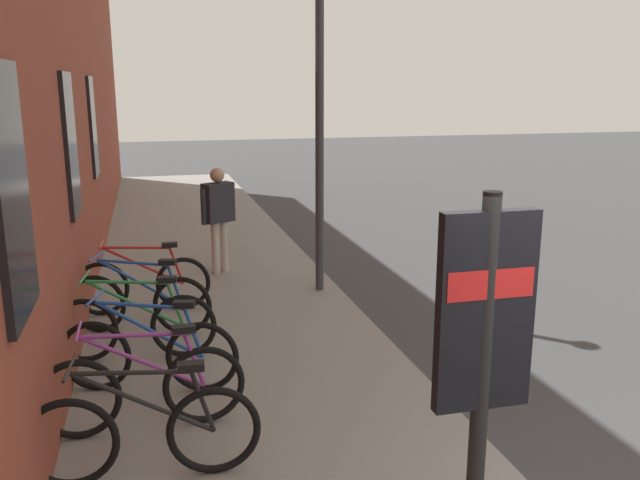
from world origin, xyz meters
The scene contains 11 objects.
ground centered at (6.00, -1.00, 0.00)m, with size 60.00×60.00×0.00m, color #38383A.
sidewalk_pavement centered at (8.00, 1.75, 0.06)m, with size 24.00×3.50×0.12m, color gray.
bicycle_mid_rack centered at (2.28, 2.80, 0.51)m, with size 0.48×1.77×0.97m.
bicycle_far_end centered at (3.05, 2.80, 0.51)m, with size 0.48×1.77×0.97m.
bicycle_end_of_row centered at (3.81, 2.75, 0.51)m, with size 0.64×1.72×0.97m.
bicycle_nearest_sign centered at (4.64, 2.89, 0.51)m, with size 0.48×1.76×0.97m.
bicycle_under_window centered at (5.43, 2.84, 0.51)m, with size 0.69×1.70×0.97m.
bicycle_leaning_wall centered at (6.20, 2.80, 0.51)m, with size 0.48×1.77×0.97m.
transit_info_sign centered at (0.63, 0.96, 1.72)m, with size 0.10×0.55×2.40m.
pedestrian_by_facade centered at (7.87, 1.61, 1.15)m, with size 0.45×0.57×1.69m.
street_lamp centered at (6.56, 0.30, 3.26)m, with size 0.28×0.28×5.31m.
Camera 1 is at (-2.32, 2.66, 3.04)m, focal length 36.54 mm.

